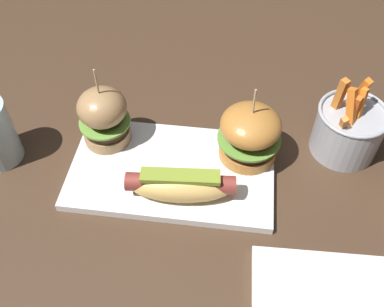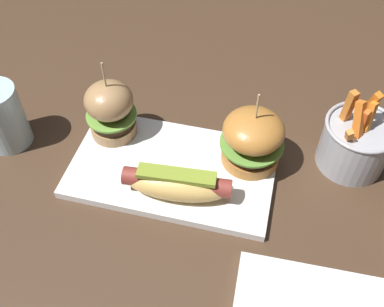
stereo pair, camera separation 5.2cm
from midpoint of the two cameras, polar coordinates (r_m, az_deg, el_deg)
The scene contains 6 objects.
ground_plane at distance 0.73m, azimuth -4.61°, elevation -2.64°, with size 3.00×3.00×0.00m, color #422D1E.
platter_main at distance 0.72m, azimuth -4.64°, elevation -2.29°, with size 0.33×0.19×0.01m, color white.
hot_dog at distance 0.66m, azimuth -3.73°, elevation -4.14°, with size 0.17×0.07×0.05m.
slider_left at distance 0.74m, azimuth -13.32°, elevation 4.61°, with size 0.08×0.08×0.15m.
slider_right at distance 0.70m, azimuth 5.37°, elevation 2.48°, with size 0.10×0.10×0.14m.
fries_bucket at distance 0.76m, azimuth 17.68°, elevation 2.93°, with size 0.11×0.11×0.14m.
Camera 1 is at (0.09, -0.44, 0.57)m, focal length 41.29 mm.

